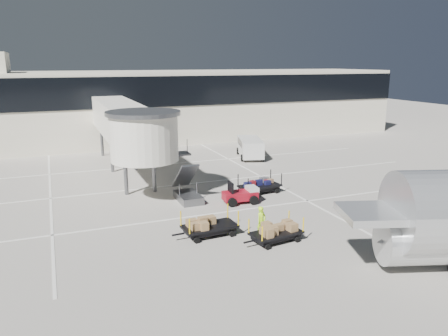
{
  "coord_description": "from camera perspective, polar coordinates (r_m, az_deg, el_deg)",
  "views": [
    {
      "loc": [
        -9.55,
        -21.82,
        9.12
      ],
      "look_at": [
        1.24,
        5.15,
        2.0
      ],
      "focal_mm": 35.0,
      "sensor_mm": 36.0,
      "label": 1
    }
  ],
  "objects": [
    {
      "name": "ground",
      "position": [
        25.5,
        1.73,
        -7.19
      ],
      "size": [
        140.0,
        140.0,
        0.0
      ],
      "primitive_type": "plane",
      "color": "#B7B0A4",
      "rests_on": "ground"
    },
    {
      "name": "lane_markings",
      "position": [
        33.65,
        -5.67,
        -2.01
      ],
      "size": [
        40.0,
        30.0,
        0.02
      ],
      "color": "white",
      "rests_on": "ground"
    },
    {
      "name": "terminal",
      "position": [
        52.81,
        -11.79,
        8.03
      ],
      "size": [
        64.0,
        12.11,
        15.2
      ],
      "color": "silver",
      "rests_on": "ground"
    },
    {
      "name": "jet_bridge",
      "position": [
        34.87,
        -12.44,
        5.48
      ],
      "size": [
        5.7,
        20.4,
        6.03
      ],
      "color": "white",
      "rests_on": "ground"
    },
    {
      "name": "baggage_tug",
      "position": [
        28.83,
        2.22,
        -3.54
      ],
      "size": [
        2.35,
        1.58,
        1.5
      ],
      "rotation": [
        0.0,
        0.0,
        -0.07
      ],
      "color": "maroon",
      "rests_on": "ground"
    },
    {
      "name": "suitcase_cart",
      "position": [
        31.08,
        4.68,
        -2.39
      ],
      "size": [
        3.68,
        1.85,
        1.41
      ],
      "rotation": [
        0.0,
        0.0,
        0.14
      ],
      "color": "black",
      "rests_on": "ground"
    },
    {
      "name": "box_cart_near",
      "position": [
        22.96,
        6.82,
        -8.29
      ],
      "size": [
        3.37,
        1.69,
        1.3
      ],
      "rotation": [
        0.0,
        0.0,
        0.14
      ],
      "color": "black",
      "rests_on": "ground"
    },
    {
      "name": "box_cart_far",
      "position": [
        23.5,
        -2.09,
        -7.69
      ],
      "size": [
        3.61,
        1.62,
        1.4
      ],
      "rotation": [
        0.0,
        0.0,
        0.06
      ],
      "color": "black",
      "rests_on": "ground"
    },
    {
      "name": "ground_worker",
      "position": [
        23.43,
        4.9,
        -6.98
      ],
      "size": [
        0.72,
        0.61,
        1.67
      ],
      "primitive_type": "imported",
      "rotation": [
        0.0,
        0.0,
        0.42
      ],
      "color": "#B9FF1A",
      "rests_on": "ground"
    },
    {
      "name": "minivan",
      "position": [
        42.51,
        3.4,
        2.88
      ],
      "size": [
        3.27,
        5.22,
        1.84
      ],
      "rotation": [
        0.0,
        0.0,
        -0.29
      ],
      "color": "silver",
      "rests_on": "ground"
    }
  ]
}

